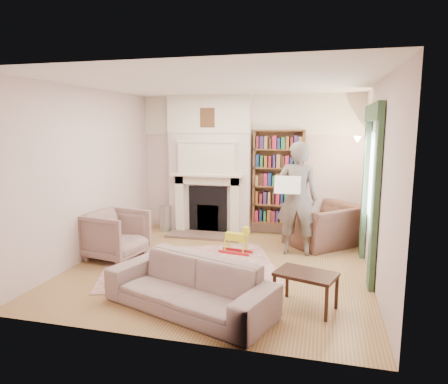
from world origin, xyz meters
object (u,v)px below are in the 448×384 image
(armchair_left, at_px, (116,235))
(rocking_horse, at_px, (236,240))
(armchair_reading, at_px, (323,225))
(bookcase, at_px, (278,177))
(man_reading, at_px, (297,199))
(sofa, at_px, (189,285))
(coffee_table, at_px, (305,290))
(paraffin_heater, at_px, (165,218))

(armchair_left, distance_m, rocking_horse, 2.02)
(armchair_reading, distance_m, rocking_horse, 1.69)
(bookcase, distance_m, man_reading, 1.28)
(bookcase, height_order, rocking_horse, bookcase)
(sofa, relative_size, coffee_table, 2.97)
(bookcase, bearing_deg, man_reading, -68.94)
(armchair_left, xyz_separation_m, man_reading, (2.89, 0.96, 0.57))
(rocking_horse, bearing_deg, paraffin_heater, 157.31)
(sofa, height_order, rocking_horse, sofa)
(sofa, distance_m, rocking_horse, 2.23)
(man_reading, bearing_deg, coffee_table, 96.07)
(armchair_left, bearing_deg, rocking_horse, -59.37)
(armchair_reading, bearing_deg, paraffin_heater, -48.62)
(armchair_left, bearing_deg, bookcase, -38.82)
(armchair_left, bearing_deg, sofa, -120.03)
(paraffin_heater, xyz_separation_m, rocking_horse, (1.76, -1.12, -0.03))
(armchair_reading, relative_size, coffee_table, 1.69)
(rocking_horse, bearing_deg, sofa, -82.19)
(sofa, distance_m, man_reading, 2.78)
(sofa, xyz_separation_m, paraffin_heater, (-1.69, 3.35, -0.03))
(man_reading, distance_m, rocking_horse, 1.27)
(man_reading, bearing_deg, paraffin_heater, -18.65)
(bookcase, distance_m, armchair_reading, 1.34)
(coffee_table, relative_size, paraffin_heater, 1.27)
(armchair_left, relative_size, paraffin_heater, 1.60)
(man_reading, height_order, coffee_table, man_reading)
(armchair_left, xyz_separation_m, paraffin_heater, (0.12, 1.83, -0.12))
(sofa, bearing_deg, man_reading, 86.06)
(armchair_reading, xyz_separation_m, coffee_table, (-0.19, -2.69, -0.16))
(coffee_table, xyz_separation_m, paraffin_heater, (-3.03, 2.97, 0.05))
(man_reading, bearing_deg, sofa, 65.17)
(bookcase, bearing_deg, paraffin_heater, -172.42)
(paraffin_heater, bearing_deg, sofa, -63.26)
(bookcase, height_order, coffee_table, bookcase)
(man_reading, xyz_separation_m, paraffin_heater, (-2.77, 0.88, -0.70))
(coffee_table, bearing_deg, armchair_left, 178.14)
(armchair_reading, height_order, coffee_table, armchair_reading)
(sofa, relative_size, rocking_horse, 3.73)
(armchair_left, bearing_deg, coffee_table, -99.89)
(rocking_horse, bearing_deg, armchair_left, -149.53)
(sofa, xyz_separation_m, rocking_horse, (0.08, 2.23, -0.06))
(coffee_table, distance_m, rocking_horse, 2.25)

